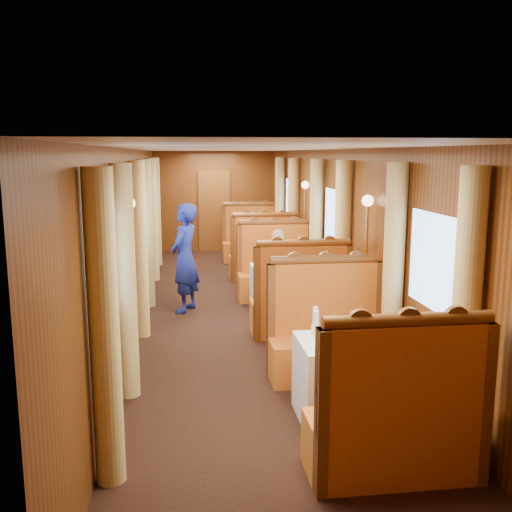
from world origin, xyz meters
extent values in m
cube|color=brown|center=(0.00, 5.97, 1.00)|extent=(0.80, 0.04, 2.00)
cube|color=white|center=(0.75, -3.50, 0.38)|extent=(1.05, 0.72, 0.75)
cube|color=#A83612|center=(0.75, -4.45, 0.23)|extent=(1.30, 0.55, 0.45)
cube|color=#A83612|center=(0.75, -4.67, 0.85)|extent=(1.30, 0.12, 0.80)
cylinder|color=brown|center=(0.75, -4.67, 1.29)|extent=(1.23, 0.10, 0.10)
cube|color=#A83612|center=(0.75, -2.55, 0.23)|extent=(1.30, 0.55, 0.45)
cube|color=#A83612|center=(0.75, -2.33, 0.85)|extent=(1.30, 0.12, 0.80)
cylinder|color=brown|center=(0.75, -2.33, 1.29)|extent=(1.23, 0.10, 0.10)
cube|color=white|center=(0.75, 0.00, 0.38)|extent=(1.05, 0.72, 0.75)
cube|color=#A83612|center=(0.75, -0.95, 0.23)|extent=(1.30, 0.55, 0.45)
cube|color=#A83612|center=(0.75, -1.17, 0.85)|extent=(1.30, 0.12, 0.80)
cylinder|color=brown|center=(0.75, -1.17, 1.29)|extent=(1.23, 0.10, 0.10)
cube|color=#A83612|center=(0.75, 0.95, 0.23)|extent=(1.30, 0.55, 0.45)
cube|color=#A83612|center=(0.75, 1.17, 0.85)|extent=(1.30, 0.12, 0.80)
cylinder|color=brown|center=(0.75, 1.17, 1.29)|extent=(1.23, 0.10, 0.10)
cube|color=white|center=(0.75, 3.50, 0.38)|extent=(1.05, 0.72, 0.75)
cube|color=#A83612|center=(0.75, 2.55, 0.23)|extent=(1.30, 0.55, 0.45)
cube|color=#A83612|center=(0.75, 2.33, 0.85)|extent=(1.30, 0.12, 0.80)
cylinder|color=brown|center=(0.75, 2.33, 1.29)|extent=(1.23, 0.10, 0.10)
cube|color=#A83612|center=(0.75, 4.45, 0.23)|extent=(1.30, 0.55, 0.45)
cube|color=#A83612|center=(0.75, 4.67, 0.85)|extent=(1.30, 0.12, 0.80)
cylinder|color=brown|center=(0.75, 4.67, 1.29)|extent=(1.23, 0.10, 0.10)
cube|color=silver|center=(0.68, -3.57, 0.76)|extent=(0.42, 0.38, 0.01)
cylinder|color=white|center=(1.04, -3.59, 0.76)|extent=(0.22, 0.22, 0.01)
cylinder|color=white|center=(0.39, -3.40, 0.79)|extent=(0.08, 0.08, 0.08)
cylinder|color=white|center=(0.39, -3.40, 0.92)|extent=(0.05, 0.05, 0.18)
cylinder|color=white|center=(0.42, -3.27, 0.79)|extent=(0.08, 0.08, 0.08)
cylinder|color=white|center=(0.42, -3.27, 0.92)|extent=(0.05, 0.05, 0.18)
cylinder|color=silver|center=(0.74, -0.02, 0.82)|extent=(0.06, 0.06, 0.14)
cylinder|color=silver|center=(0.79, 3.53, 0.82)|extent=(0.06, 0.06, 0.14)
cylinder|color=#DCBD70|center=(-1.38, -4.28, 1.18)|extent=(0.22, 0.22, 2.35)
cylinder|color=#DCBD70|center=(-1.38, -2.72, 1.18)|extent=(0.22, 0.22, 2.35)
cylinder|color=#DCBD70|center=(1.38, -4.28, 1.18)|extent=(0.22, 0.22, 2.35)
cylinder|color=#DCBD70|center=(1.38, -2.72, 1.18)|extent=(0.22, 0.22, 2.35)
cylinder|color=#DCBD70|center=(-1.38, -0.78, 1.18)|extent=(0.22, 0.22, 2.35)
cylinder|color=#DCBD70|center=(-1.38, 0.78, 1.18)|extent=(0.22, 0.22, 2.35)
cylinder|color=#DCBD70|center=(1.38, -0.78, 1.18)|extent=(0.22, 0.22, 2.35)
cylinder|color=#DCBD70|center=(1.38, 0.78, 1.18)|extent=(0.22, 0.22, 2.35)
cylinder|color=#DCBD70|center=(-1.38, 2.72, 1.18)|extent=(0.22, 0.22, 2.35)
cylinder|color=#DCBD70|center=(-1.38, 4.28, 1.18)|extent=(0.22, 0.22, 2.35)
cylinder|color=#DCBD70|center=(1.38, 2.72, 1.18)|extent=(0.22, 0.22, 2.35)
cylinder|color=#DCBD70|center=(1.38, 4.28, 1.18)|extent=(0.22, 0.22, 2.35)
cylinder|color=#BF8C3F|center=(-1.40, -1.75, 0.93)|extent=(0.04, 0.04, 1.85)
sphere|color=#FFD18C|center=(-1.40, -1.75, 1.88)|extent=(0.14, 0.14, 0.14)
cylinder|color=#BF8C3F|center=(1.40, -1.75, 0.93)|extent=(0.04, 0.04, 1.85)
sphere|color=#FFD18C|center=(1.40, -1.75, 1.88)|extent=(0.14, 0.14, 0.14)
cylinder|color=#BF8C3F|center=(-1.40, 1.75, 0.93)|extent=(0.04, 0.04, 1.85)
sphere|color=#FFD18C|center=(-1.40, 1.75, 1.88)|extent=(0.14, 0.14, 0.14)
cylinder|color=#BF8C3F|center=(1.40, 1.75, 0.93)|extent=(0.04, 0.04, 1.85)
sphere|color=#FFD18C|center=(1.40, 1.75, 1.88)|extent=(0.14, 0.14, 0.14)
imported|color=navy|center=(-0.78, 0.39, 0.84)|extent=(0.62, 0.73, 1.69)
cube|color=beige|center=(0.75, 0.79, 0.75)|extent=(0.40, 0.24, 0.55)
sphere|color=tan|center=(0.75, 0.79, 1.11)|extent=(0.20, 0.20, 0.20)
cube|color=beige|center=(0.75, 0.62, 0.52)|extent=(0.36, 0.30, 0.14)
camera|label=1|loc=(-0.80, -8.33, 2.44)|focal=40.00mm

